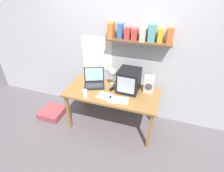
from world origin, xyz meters
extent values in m
plane|color=#635B60|center=(0.00, 0.00, 0.00)|extent=(12.00, 12.00, 0.00)
cube|color=silver|center=(0.00, 0.49, 1.30)|extent=(5.60, 0.06, 2.60)
cube|color=white|center=(-0.42, 0.45, 1.11)|extent=(0.55, 0.01, 0.58)
cube|color=brown|center=(0.29, 0.37, 1.43)|extent=(0.97, 0.18, 0.02)
cube|color=orange|center=(-0.13, 0.38, 1.56)|extent=(0.08, 0.16, 0.23)
cube|color=#396DB0|center=(0.00, 0.40, 1.56)|extent=(0.07, 0.11, 0.22)
cube|color=#C33F39|center=(0.11, 0.40, 1.53)|extent=(0.08, 0.12, 0.17)
cube|color=#BB433A|center=(0.22, 0.39, 1.53)|extent=(0.09, 0.13, 0.16)
cube|color=beige|center=(0.35, 0.38, 1.54)|extent=(0.08, 0.15, 0.18)
cube|color=#5CA6A3|center=(0.47, 0.39, 1.57)|extent=(0.10, 0.13, 0.25)
cube|color=gold|center=(0.59, 0.40, 1.54)|extent=(0.07, 0.11, 0.19)
cube|color=orange|center=(0.72, 0.40, 1.55)|extent=(0.08, 0.11, 0.21)
cube|color=olive|center=(0.00, 0.00, 0.70)|extent=(1.47, 0.69, 0.03)
cube|color=olive|center=(-0.67, -0.28, 0.34)|extent=(0.04, 0.05, 0.68)
cube|color=olive|center=(0.67, -0.28, 0.34)|extent=(0.04, 0.05, 0.68)
cube|color=olive|center=(-0.67, 0.28, 0.34)|extent=(0.04, 0.05, 0.68)
cube|color=olive|center=(0.67, 0.28, 0.34)|extent=(0.04, 0.05, 0.68)
cube|color=black|center=(0.24, 0.12, 0.89)|extent=(0.33, 0.34, 0.35)
cube|color=silver|center=(0.23, -0.05, 0.90)|extent=(0.26, 0.02, 0.25)
cube|color=black|center=(-0.33, 0.06, 0.72)|extent=(0.40, 0.35, 0.02)
cube|color=#38383A|center=(-0.32, 0.04, 0.73)|extent=(0.31, 0.23, 0.00)
cube|color=black|center=(-0.38, 0.19, 0.86)|extent=(0.32, 0.16, 0.25)
cube|color=#A3D4EC|center=(-0.38, 0.19, 0.86)|extent=(0.29, 0.15, 0.22)
cylinder|color=silver|center=(-0.04, 0.21, 0.72)|extent=(0.11, 0.11, 0.01)
cylinder|color=silver|center=(-0.04, 0.21, 0.86)|extent=(0.02, 0.02, 0.25)
sphere|color=silver|center=(-0.04, 0.14, 0.98)|extent=(0.12, 0.12, 0.12)
cylinder|color=white|center=(-0.33, -0.27, 0.78)|extent=(0.07, 0.07, 0.12)
cylinder|color=yellow|center=(-0.33, -0.27, 0.76)|extent=(0.06, 0.06, 0.09)
cube|color=silver|center=(0.54, 0.18, 0.85)|extent=(0.16, 0.13, 0.26)
cylinder|color=#4C4C51|center=(0.54, 0.12, 0.83)|extent=(0.11, 0.02, 0.11)
ellipsoid|color=black|center=(-0.02, 0.05, 0.73)|extent=(0.09, 0.12, 0.03)
cube|color=white|center=(-0.07, -0.15, 0.72)|extent=(0.23, 0.21, 0.00)
cube|color=white|center=(0.16, -0.19, 0.72)|extent=(0.31, 0.22, 0.00)
cube|color=#A2454B|center=(-1.15, -0.12, 0.06)|extent=(0.41, 0.41, 0.12)
camera|label=1|loc=(0.71, -2.16, 2.27)|focal=28.00mm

